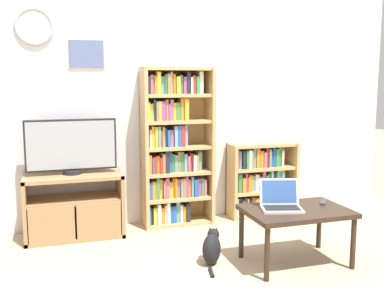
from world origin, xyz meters
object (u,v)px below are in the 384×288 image
bookshelf_short (259,180)px  laptop (281,202)px  coffee_table (296,215)px  cat (212,248)px  bookshelf_tall (174,148)px  television (71,146)px  remote_near_laptop (323,202)px  tv_stand (74,206)px

bookshelf_short → laptop: bookshelf_short is taller
coffee_table → bookshelf_short: bearing=77.2°
coffee_table → cat: bearing=164.2°
coffee_table → laptop: (-0.13, 0.04, 0.12)m
bookshelf_tall → bookshelf_short: 1.10m
cat → television: bearing=168.2°
television → cat: size_ratio=2.15×
laptop → remote_near_laptop: size_ratio=2.56×
bookshelf_tall → laptop: bookshelf_tall is taller
coffee_table → remote_near_laptop: 0.34m
tv_stand → bookshelf_short: bearing=3.6°
coffee_table → laptop: laptop is taller
bookshelf_tall → remote_near_laptop: 1.67m
coffee_table → remote_near_laptop: remote_near_laptop is taller
bookshelf_tall → laptop: bearing=-65.8°
bookshelf_short → cat: bookshelf_short is taller
tv_stand → television: (-0.01, 0.04, 0.59)m
television → cat: bearing=-44.8°
coffee_table → remote_near_laptop: (0.32, 0.09, 0.06)m
coffee_table → bookshelf_tall: bearing=117.8°
bookshelf_tall → laptop: 1.46m
laptop → cat: laptop is taller
bookshelf_short → tv_stand: bearing=-176.4°
laptop → coffee_table: bearing=-3.6°
cat → bookshelf_tall: bearing=124.3°
television → laptop: 2.09m
bookshelf_tall → remote_near_laptop: bookshelf_tall is taller
tv_stand → bookshelf_tall: 1.18m
tv_stand → remote_near_laptop: 2.39m
television → bookshelf_short: bearing=2.4°
coffee_table → cat: (-0.69, 0.19, -0.28)m
television → laptop: (1.65, -1.23, -0.37)m
laptop → cat: bearing=-179.4°
tv_stand → television: bearing=99.2°
bookshelf_tall → coffee_table: 1.58m
television → bookshelf_short: television is taller
television → bookshelf_tall: 1.07m
cat → coffee_table: bearing=17.3°
bookshelf_tall → laptop: size_ratio=4.31×
remote_near_laptop → cat: (-1.01, 0.11, -0.35)m
television → remote_near_laptop: (2.09, -1.19, -0.42)m
tv_stand → bookshelf_tall: bearing=6.1°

